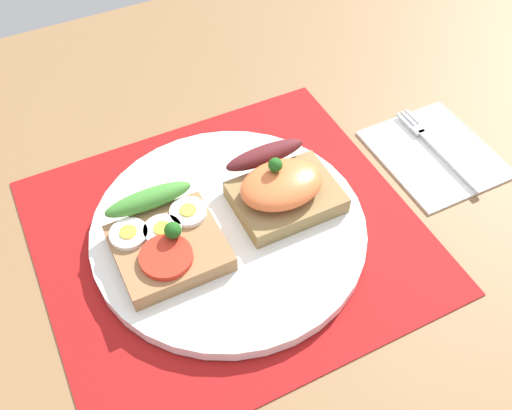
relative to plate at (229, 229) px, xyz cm
name	(u,v)px	position (x,y,z in cm)	size (l,w,h in cm)	color
ground_plane	(230,245)	(0.00, 0.00, -2.57)	(120.00, 90.00, 3.20)	brown
placemat	(229,234)	(0.00, 0.00, -0.82)	(36.55, 33.64, 0.30)	maroon
plate	(229,229)	(0.00, 0.00, 0.00)	(27.04, 27.04, 1.34)	white
sandwich_egg_tomato	(165,239)	(-6.35, 0.16, 2.07)	(9.82, 10.52, 4.04)	#996D45
sandwich_salmon	(280,185)	(6.09, 0.82, 2.75)	(10.27, 9.21, 5.78)	olive
napkin	(434,152)	(25.49, 0.16, -0.67)	(12.14, 13.72, 0.60)	white
fork	(436,147)	(25.83, 0.38, -0.21)	(1.62, 14.07, 0.32)	#B7B7BC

